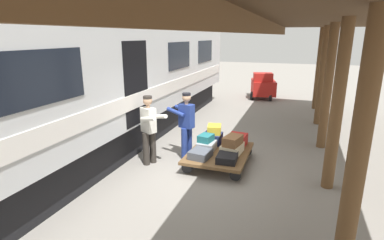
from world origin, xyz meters
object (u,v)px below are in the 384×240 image
suitcase_gray_aluminum (207,146)px  suitcase_slate_roller (200,154)px  train_car (84,76)px  suitcase_brown_leather (233,141)px  suitcase_red_plastic (236,141)px  suitcase_cream_canvas (232,149)px  baggage_tug (263,86)px  suitcase_navy_fabric (213,138)px  suitcase_black_hardshell (227,158)px  porter_in_overalls (186,123)px  suitcase_yellow_case (214,129)px  porter_by_door (149,128)px  luggage_cart (219,153)px  suitcase_teal_softside (206,138)px

suitcase_gray_aluminum → suitcase_slate_roller: bearing=90.0°
train_car → suitcase_gray_aluminum: 3.58m
suitcase_slate_roller → suitcase_brown_leather: (-0.65, -0.48, 0.24)m
suitcase_red_plastic → suitcase_gray_aluminum: 0.82m
suitcase_cream_canvas → baggage_tug: size_ratio=0.34×
suitcase_navy_fabric → suitcase_black_hardshell: bearing=121.3°
suitcase_cream_canvas → suitcase_brown_leather: suitcase_brown_leather is taller
suitcase_black_hardshell → porter_in_overalls: (1.23, -0.64, 0.52)m
suitcase_gray_aluminum → suitcase_slate_roller: suitcase_gray_aluminum is taller
train_car → baggage_tug: bearing=-111.2°
train_car → suitcase_black_hardshell: 4.15m
suitcase_gray_aluminum → suitcase_yellow_case: (-0.04, -0.55, 0.28)m
suitcase_black_hardshell → porter_by_door: 1.99m
luggage_cart → suitcase_red_plastic: 0.64m
train_car → luggage_cart: bearing=-173.7°
luggage_cart → suitcase_teal_softside: 0.49m
train_car → suitcase_brown_leather: (-3.82, -0.35, -1.40)m
train_car → suitcase_brown_leather: train_car is taller
suitcase_cream_canvas → baggage_tug: baggage_tug is taller
suitcase_slate_roller → porter_in_overalls: (0.59, -0.64, 0.51)m
suitcase_cream_canvas → suitcase_slate_roller: 0.82m
luggage_cart → baggage_tug: 8.65m
suitcase_cream_canvas → suitcase_black_hardshell: bearing=90.0°
suitcase_red_plastic → porter_by_door: bearing=29.2°
train_car → suitcase_teal_softside: bearing=-172.4°
suitcase_yellow_case → suitcase_cream_canvas: bearing=137.5°
porter_in_overalls → suitcase_cream_canvas: bearing=174.3°
suitcase_navy_fabric → porter_in_overalls: (0.59, 0.40, 0.47)m
train_car → suitcase_red_plastic: 4.22m
suitcase_slate_roller → suitcase_black_hardshell: suitcase_slate_roller is taller
suitcase_slate_roller → suitcase_yellow_case: 1.11m
suitcase_red_plastic → suitcase_yellow_case: bearing=-2.7°
suitcase_black_hardshell → porter_in_overalls: porter_in_overalls is taller
suitcase_slate_roller → suitcase_black_hardshell: bearing=180.0°
suitcase_red_plastic → suitcase_navy_fabric: suitcase_red_plastic is taller
porter_in_overalls → suitcase_brown_leather: bearing=172.7°
train_car → suitcase_black_hardshell: size_ratio=30.26×
suitcase_yellow_case → porter_by_door: bearing=39.9°
suitcase_teal_softside → porter_in_overalls: size_ratio=0.22×
porter_by_door → suitcase_yellow_case: bearing=-140.1°
luggage_cart → suitcase_yellow_case: (0.28, -0.55, 0.43)m
suitcase_slate_roller → baggage_tug: size_ratio=0.27×
suitcase_teal_softside → luggage_cart: bearing=174.6°
suitcase_yellow_case → porter_in_overalls: 0.79m
porter_in_overalls → suitcase_navy_fabric: bearing=-146.2°
suitcase_brown_leather → porter_in_overalls: porter_in_overalls is taller
suitcase_slate_roller → suitcase_teal_softside: 0.59m
suitcase_gray_aluminum → suitcase_slate_roller: (0.00, 0.52, -0.02)m
luggage_cart → suitcase_yellow_case: bearing=-62.8°
suitcase_gray_aluminum → porter_by_door: (1.29, 0.55, 0.49)m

